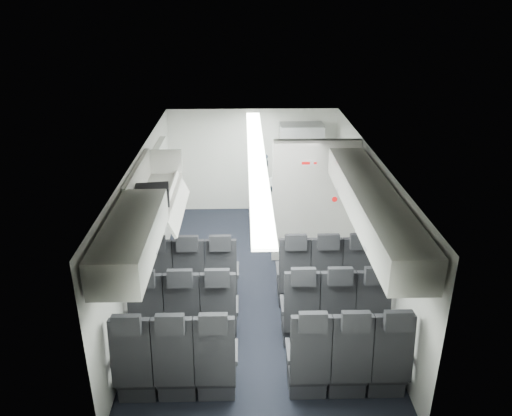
{
  "coord_description": "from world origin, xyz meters",
  "views": [
    {
      "loc": [
        -0.19,
        -6.79,
        4.3
      ],
      "look_at": [
        0.0,
        0.4,
        1.15
      ],
      "focal_mm": 35.0,
      "sensor_mm": 36.0,
      "label": 1
    }
  ],
  "objects_px": {
    "seat_row_rear": "(262,365)",
    "galley_unit": "(300,171)",
    "seat_row_mid": "(260,317)",
    "carry_on_bag": "(153,195)",
    "seat_row_front": "(258,280)",
    "boarding_door": "(163,193)",
    "flight_attendant": "(263,194)"
  },
  "relations": [
    {
      "from": "seat_row_mid",
      "to": "carry_on_bag",
      "type": "height_order",
      "value": "carry_on_bag"
    },
    {
      "from": "seat_row_mid",
      "to": "flight_attendant",
      "type": "relative_size",
      "value": 2.08
    },
    {
      "from": "seat_row_front",
      "to": "galley_unit",
      "type": "bearing_deg",
      "value": 73.72
    },
    {
      "from": "seat_row_front",
      "to": "boarding_door",
      "type": "distance_m",
      "value": 2.71
    },
    {
      "from": "galley_unit",
      "to": "carry_on_bag",
      "type": "distance_m",
      "value": 4.19
    },
    {
      "from": "seat_row_front",
      "to": "seat_row_rear",
      "type": "distance_m",
      "value": 1.8
    },
    {
      "from": "flight_attendant",
      "to": "boarding_door",
      "type": "bearing_deg",
      "value": 105.61
    },
    {
      "from": "seat_row_front",
      "to": "galley_unit",
      "type": "distance_m",
      "value": 3.43
    },
    {
      "from": "seat_row_rear",
      "to": "boarding_door",
      "type": "bearing_deg",
      "value": 112.87
    },
    {
      "from": "galley_unit",
      "to": "carry_on_bag",
      "type": "height_order",
      "value": "carry_on_bag"
    },
    {
      "from": "seat_row_rear",
      "to": "galley_unit",
      "type": "xyz_separation_m",
      "value": [
        0.95,
        5.05,
        0.55
      ]
    },
    {
      "from": "seat_row_front",
      "to": "galley_unit",
      "type": "relative_size",
      "value": 1.75
    },
    {
      "from": "seat_row_mid",
      "to": "flight_attendant",
      "type": "xyz_separation_m",
      "value": [
        0.16,
        3.28,
        0.4
      ]
    },
    {
      "from": "carry_on_bag",
      "to": "seat_row_mid",
      "type": "bearing_deg",
      "value": -37.69
    },
    {
      "from": "seat_row_front",
      "to": "seat_row_mid",
      "type": "bearing_deg",
      "value": -90.0
    },
    {
      "from": "seat_row_rear",
      "to": "flight_attendant",
      "type": "relative_size",
      "value": 2.08
    },
    {
      "from": "flight_attendant",
      "to": "carry_on_bag",
      "type": "distance_m",
      "value": 3.1
    },
    {
      "from": "boarding_door",
      "to": "flight_attendant",
      "type": "xyz_separation_m",
      "value": [
        1.8,
        0.3,
        -0.15
      ]
    },
    {
      "from": "seat_row_mid",
      "to": "carry_on_bag",
      "type": "xyz_separation_m",
      "value": [
        -1.4,
        0.8,
        1.4
      ]
    },
    {
      "from": "seat_row_mid",
      "to": "boarding_door",
      "type": "bearing_deg",
      "value": 118.77
    },
    {
      "from": "seat_row_mid",
      "to": "boarding_door",
      "type": "xyz_separation_m",
      "value": [
        -1.64,
        2.99,
        0.55
      ]
    },
    {
      "from": "galley_unit",
      "to": "flight_attendant",
      "type": "xyz_separation_m",
      "value": [
        -0.79,
        -0.87,
        -0.15
      ]
    },
    {
      "from": "galley_unit",
      "to": "flight_attendant",
      "type": "relative_size",
      "value": 1.19
    },
    {
      "from": "seat_row_mid",
      "to": "galley_unit",
      "type": "relative_size",
      "value": 1.75
    },
    {
      "from": "seat_row_front",
      "to": "seat_row_mid",
      "type": "height_order",
      "value": "same"
    },
    {
      "from": "seat_row_mid",
      "to": "boarding_door",
      "type": "distance_m",
      "value": 3.45
    },
    {
      "from": "seat_row_rear",
      "to": "flight_attendant",
      "type": "distance_m",
      "value": 4.21
    },
    {
      "from": "seat_row_front",
      "to": "carry_on_bag",
      "type": "height_order",
      "value": "carry_on_bag"
    },
    {
      "from": "seat_row_front",
      "to": "seat_row_rear",
      "type": "height_order",
      "value": "same"
    },
    {
      "from": "galley_unit",
      "to": "boarding_door",
      "type": "distance_m",
      "value": 2.84
    },
    {
      "from": "seat_row_rear",
      "to": "flight_attendant",
      "type": "bearing_deg",
      "value": 87.76
    },
    {
      "from": "seat_row_mid",
      "to": "seat_row_rear",
      "type": "bearing_deg",
      "value": -90.0
    }
  ]
}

